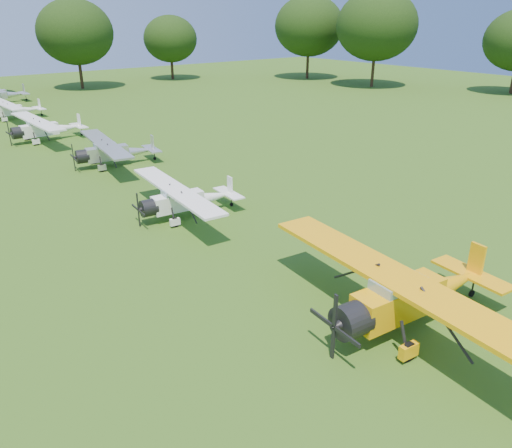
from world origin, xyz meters
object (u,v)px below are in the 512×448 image
at_px(aircraft_3, 185,198).
at_px(aircraft_4, 113,150).
at_px(aircraft_5, 45,127).
at_px(aircraft_2, 410,292).
at_px(aircraft_6, 12,109).

relative_size(aircraft_3, aircraft_4, 0.94).
distance_m(aircraft_4, aircraft_5, 11.04).
distance_m(aircraft_2, aircraft_3, 13.75).
relative_size(aircraft_5, aircraft_6, 1.08).
height_order(aircraft_4, aircraft_6, aircraft_4).
height_order(aircraft_2, aircraft_4, aircraft_2).
bearing_deg(aircraft_2, aircraft_3, 99.15).
bearing_deg(aircraft_4, aircraft_5, 105.77).
distance_m(aircraft_3, aircraft_6, 34.57).
distance_m(aircraft_4, aircraft_6, 22.89).
bearing_deg(aircraft_6, aircraft_2, -91.05).
bearing_deg(aircraft_5, aircraft_2, -89.52).
xyz_separation_m(aircraft_2, aircraft_5, (-1.31, 36.37, -0.19)).
relative_size(aircraft_2, aircraft_4, 1.21).
bearing_deg(aircraft_3, aircraft_6, 95.89).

